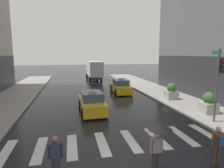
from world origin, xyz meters
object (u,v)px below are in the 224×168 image
(taxi_lead, at_px, (92,103))
(pedestrian_plain_coat, at_px, (56,154))
(pedestrian_with_umbrella, at_px, (159,135))
(planter_near_corner, at_px, (208,104))
(box_truck, at_px, (94,70))
(pedestrian_with_backpack, at_px, (218,143))
(planter_mid_block, at_px, (171,92))
(traffic_light_pole, at_px, (219,75))
(taxi_second, at_px, (121,87))

(taxi_lead, relative_size, pedestrian_plain_coat, 2.77)
(taxi_lead, relative_size, pedestrian_with_umbrella, 2.36)
(taxi_lead, distance_m, planter_near_corner, 9.01)
(pedestrian_plain_coat, height_order, planter_near_corner, planter_near_corner)
(taxi_lead, xyz_separation_m, box_truck, (2.53, 19.08, 1.13))
(box_truck, bearing_deg, pedestrian_plain_coat, -99.94)
(pedestrian_with_backpack, height_order, planter_mid_block, planter_mid_block)
(pedestrian_plain_coat, relative_size, planter_near_corner, 1.03)
(taxi_lead, relative_size, box_truck, 0.60)
(traffic_light_pole, xyz_separation_m, taxi_second, (-3.54, 11.37, -2.53))
(planter_near_corner, bearing_deg, traffic_light_pole, -115.57)
(planter_mid_block, bearing_deg, pedestrian_with_umbrella, -121.47)
(taxi_lead, height_order, box_truck, box_truck)
(box_truck, distance_m, pedestrian_with_umbrella, 27.66)
(taxi_lead, xyz_separation_m, pedestrian_with_backpack, (4.27, -8.65, 0.25))
(pedestrian_with_backpack, bearing_deg, taxi_lead, 116.24)
(pedestrian_with_umbrella, height_order, planter_near_corner, pedestrian_with_umbrella)
(pedestrian_with_umbrella, xyz_separation_m, planter_mid_block, (6.56, 10.71, -0.64))
(taxi_lead, height_order, planter_mid_block, taxi_lead)
(pedestrian_plain_coat, height_order, planter_mid_block, planter_mid_block)
(traffic_light_pole, height_order, pedestrian_with_backpack, traffic_light_pole)
(traffic_light_pole, xyz_separation_m, planter_mid_block, (0.44, 6.59, -2.38))
(taxi_second, height_order, box_truck, box_truck)
(traffic_light_pole, bearing_deg, pedestrian_with_umbrella, -146.07)
(traffic_light_pole, xyz_separation_m, box_truck, (-5.23, 23.52, -1.41))
(box_truck, bearing_deg, traffic_light_pole, -77.47)
(pedestrian_plain_coat, bearing_deg, planter_mid_block, 44.58)
(taxi_second, distance_m, pedestrian_with_backpack, 15.59)
(traffic_light_pole, distance_m, planter_near_corner, 3.09)
(pedestrian_with_umbrella, distance_m, planter_near_corner, 9.15)
(pedestrian_with_umbrella, distance_m, pedestrian_with_backpack, 2.68)
(planter_mid_block, bearing_deg, planter_near_corner, -85.11)
(pedestrian_with_umbrella, bearing_deg, box_truck, 88.16)
(taxi_second, distance_m, box_truck, 12.32)
(pedestrian_with_umbrella, bearing_deg, traffic_light_pole, 33.93)
(pedestrian_with_backpack, distance_m, pedestrian_plain_coat, 6.53)
(traffic_light_pole, xyz_separation_m, taxi_lead, (-7.76, 4.44, -2.53))
(box_truck, xyz_separation_m, planter_near_corner, (6.08, -21.75, -0.98))
(box_truck, distance_m, planter_near_corner, 22.60)
(box_truck, relative_size, planter_mid_block, 4.73)
(pedestrian_with_umbrella, xyz_separation_m, planter_near_corner, (6.97, 5.89, -0.64))
(box_truck, height_order, planter_mid_block, box_truck)
(taxi_lead, bearing_deg, pedestrian_with_umbrella, -79.15)
(box_truck, xyz_separation_m, pedestrian_with_backpack, (1.74, -27.74, -0.88))
(box_truck, height_order, planter_near_corner, box_truck)
(pedestrian_with_umbrella, relative_size, pedestrian_with_backpack, 1.18)
(taxi_lead, xyz_separation_m, planter_mid_block, (8.20, 2.15, 0.15))
(pedestrian_with_umbrella, xyz_separation_m, pedestrian_with_backpack, (2.63, -0.10, -0.54))
(traffic_light_pole, height_order, planter_near_corner, traffic_light_pole)
(taxi_lead, distance_m, pedestrian_plain_coat, 8.44)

